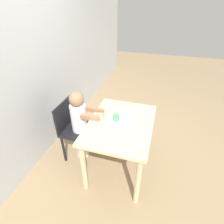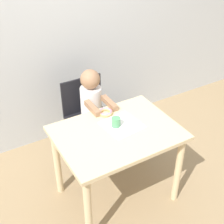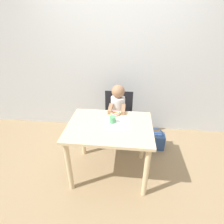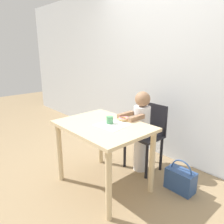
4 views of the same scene
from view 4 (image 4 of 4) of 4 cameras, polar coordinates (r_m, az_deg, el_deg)
The scene contains 9 objects.
ground_plane at distance 2.70m, azimuth -2.09°, elevation -18.45°, with size 12.00×12.00×0.00m, color #997F5B.
wall_back at distance 3.11m, azimuth 14.60°, elevation 10.44°, with size 8.00×0.05×2.50m.
dining_table at distance 2.40m, azimuth -2.24°, elevation -6.03°, with size 1.00×0.74×0.75m.
chair at distance 2.87m, azimuth 8.94°, elevation -5.72°, with size 0.44×0.36×0.86m.
child_figure at distance 2.77m, azimuth 7.61°, elevation -4.69°, with size 0.22×0.42×1.04m.
donut at distance 2.49m, azimuth 3.12°, elevation -1.71°, with size 0.13×0.13×0.03m.
napkin at distance 2.33m, azimuth 0.02°, elevation -3.38°, with size 0.33×0.33×0.00m.
handbag at distance 2.66m, azimuth 17.41°, elevation -16.50°, with size 0.31×0.17×0.37m.
cup at distance 2.36m, azimuth -0.60°, elevation -2.11°, with size 0.08×0.08×0.08m.
Camera 4 is at (1.71, -1.42, 1.53)m, focal length 35.00 mm.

